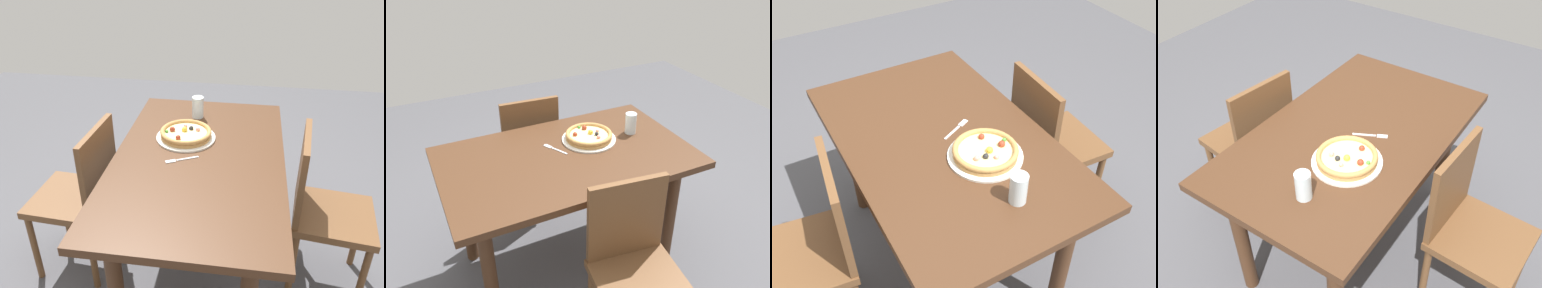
% 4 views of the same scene
% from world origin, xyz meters
% --- Properties ---
extents(ground_plane, '(6.00, 6.00, 0.00)m').
position_xyz_m(ground_plane, '(0.00, 0.00, 0.00)').
color(ground_plane, '#4C4C51').
extents(dining_table, '(1.36, 0.83, 0.77)m').
position_xyz_m(dining_table, '(0.00, 0.00, 0.65)').
color(dining_table, '#472B19').
rests_on(dining_table, ground).
extents(chair_near, '(0.45, 0.45, 0.89)m').
position_xyz_m(chair_near, '(0.05, -0.63, 0.50)').
color(chair_near, brown).
rests_on(chair_near, ground).
extents(chair_far, '(0.43, 0.43, 0.89)m').
position_xyz_m(chair_far, '(-0.02, 0.63, 0.50)').
color(chair_far, brown).
rests_on(chair_far, ground).
extents(plate, '(0.31, 0.31, 0.01)m').
position_xyz_m(plate, '(0.19, 0.09, 0.77)').
color(plate, silver).
rests_on(plate, dining_table).
extents(pizza, '(0.27, 0.27, 0.05)m').
position_xyz_m(pizza, '(0.19, 0.09, 0.80)').
color(pizza, '#B78447').
rests_on(pizza, plate).
extents(fork, '(0.09, 0.16, 0.00)m').
position_xyz_m(fork, '(-0.04, 0.09, 0.77)').
color(fork, silver).
rests_on(fork, dining_table).
extents(drinking_glass, '(0.07, 0.07, 0.12)m').
position_xyz_m(drinking_glass, '(0.45, 0.07, 0.83)').
color(drinking_glass, silver).
rests_on(drinking_glass, dining_table).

